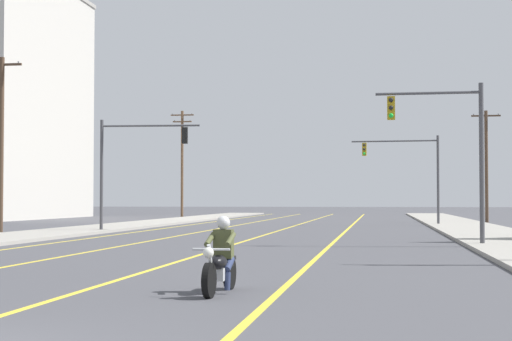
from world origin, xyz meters
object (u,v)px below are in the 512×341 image
Objects in this scene: utility_pole_left_far at (182,161)px; utility_pole_left_near at (1,141)px; traffic_signal_near_right at (451,140)px; traffic_signal_near_left at (130,157)px; motorcycle_with_rider at (220,262)px; utility_pole_right_far at (486,164)px; traffic_signal_mid_right at (412,165)px.

utility_pole_left_near is at bearing -91.73° from utility_pole_left_far.
utility_pole_left_near is at bearing 156.15° from traffic_signal_near_right.
traffic_signal_near_left is 0.59× the size of utility_pole_left_far.
utility_pole_left_near is (-6.60, -1.99, 0.82)m from traffic_signal_near_left.
traffic_signal_near_left is at bearing 143.36° from traffic_signal_near_right.
utility_pole_left_far reaches higher than motorcycle_with_rider.
motorcycle_with_rider is 0.35× the size of traffic_signal_near_left.
utility_pole_right_far reaches higher than motorcycle_with_rider.
motorcycle_with_rider is at bearing -69.89° from traffic_signal_near_left.
motorcycle_with_rider is 0.23× the size of utility_pole_left_near.
traffic_signal_mid_right is at bearing 83.11° from motorcycle_with_rider.
traffic_signal_near_right is 34.50m from utility_pole_right_far.
traffic_signal_mid_right is 27.65m from utility_pole_left_near.
traffic_signal_near_right is 0.71× the size of utility_pole_right_far.
utility_pole_left_near reaches higher than traffic_signal_mid_right.
traffic_signal_near_left is at bearing 16.80° from utility_pole_left_near.
traffic_signal_near_right is 0.59× the size of utility_pole_left_far.
utility_pole_left_far reaches higher than traffic_signal_near_right.
motorcycle_with_rider is 0.35× the size of traffic_signal_near_right.
traffic_signal_near_right is 52.07m from utility_pole_left_far.
traffic_signal_mid_right is (5.21, 43.13, 3.58)m from motorcycle_with_rider.
traffic_signal_near_right reaches higher than motorcycle_with_rider.
traffic_signal_near_left is 30.91m from utility_pole_right_far.
utility_pole_left_near is at bearing -163.20° from traffic_signal_near_left.
motorcycle_with_rider is 52.27m from utility_pole_right_far.
utility_pole_left_far is at bearing 114.73° from traffic_signal_near_right.
utility_pole_left_far is at bearing 154.13° from utility_pole_right_far.
traffic_signal_mid_right is at bearing -44.58° from utility_pole_left_far.
utility_pole_left_near is 1.09× the size of utility_pole_right_far.
traffic_signal_mid_right reaches higher than motorcycle_with_rider.
traffic_signal_near_left is at bearing -138.14° from traffic_signal_mid_right.
utility_pole_left_far is (-27.26, 13.22, 1.05)m from utility_pole_right_far.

